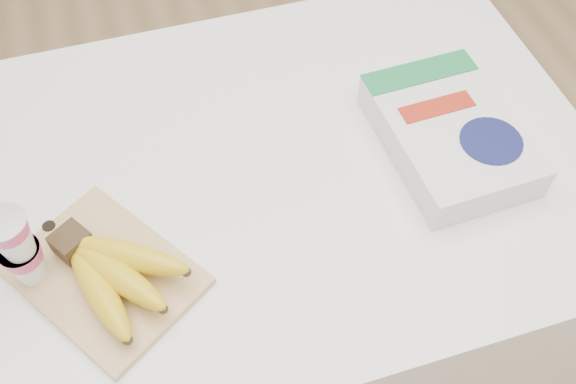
% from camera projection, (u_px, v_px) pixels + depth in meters
% --- Properties ---
extents(table, '(1.16, 0.78, 0.87)m').
position_uv_depth(table, '(259.00, 293.00, 1.40)').
color(table, white).
rests_on(table, ground).
extents(cutting_board, '(0.30, 0.32, 0.01)m').
position_uv_depth(cutting_board, '(105.00, 275.00, 0.92)').
color(cutting_board, '#E4B77D').
rests_on(cutting_board, table).
extents(bananas, '(0.20, 0.22, 0.07)m').
position_uv_depth(bananas, '(112.00, 272.00, 0.89)').
color(bananas, '#382816').
rests_on(bananas, cutting_board).
extents(yogurt_stack, '(0.06, 0.06, 0.14)m').
position_uv_depth(yogurt_stack, '(18.00, 248.00, 0.85)').
color(yogurt_stack, white).
rests_on(yogurt_stack, cutting_board).
extents(cereal_box, '(0.21, 0.30, 0.06)m').
position_uv_depth(cereal_box, '(449.00, 134.00, 1.05)').
color(cereal_box, white).
rests_on(cereal_box, table).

